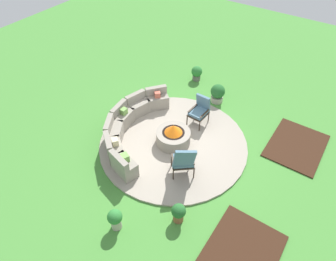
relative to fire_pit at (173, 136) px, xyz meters
name	(u,v)px	position (x,y,z in m)	size (l,w,h in m)	color
ground_plane	(173,143)	(0.00, 0.00, -0.33)	(24.00, 24.00, 0.00)	#478C38
patio_circle	(173,143)	(0.00, 0.00, -0.30)	(4.64, 4.64, 0.06)	#9E9384
mulch_bed_left	(241,254)	(-2.09, -3.26, -0.31)	(2.06, 1.56, 0.04)	#382114
mulch_bed_right	(296,145)	(2.09, -3.26, -0.31)	(2.06, 1.56, 0.04)	#382114
fire_pit	(173,136)	(0.00, 0.00, 0.00)	(1.07, 1.07, 0.70)	gray
curved_stone_bench	(129,126)	(-0.47, 1.38, 0.04)	(3.66, 2.05, 0.76)	gray
lounge_chair_front_left	(183,161)	(-0.91, -0.93, 0.31)	(0.79, 0.84, 1.17)	#2D2319
lounge_chair_front_right	(200,110)	(1.28, -0.19, 0.26)	(0.66, 0.55, 1.01)	#2D2319
potted_plant_0	(218,93)	(2.71, -0.12, 0.04)	(0.52, 0.52, 0.70)	#A89E8E
potted_plant_1	(179,212)	(-2.15, -1.59, 0.00)	(0.37, 0.37, 0.59)	brown
potted_plant_2	(115,219)	(-3.17, -0.44, 0.04)	(0.37, 0.37, 0.64)	#A89E8E
potted_plant_3	(197,73)	(3.50, 1.22, -0.01)	(0.43, 0.43, 0.59)	#605B56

